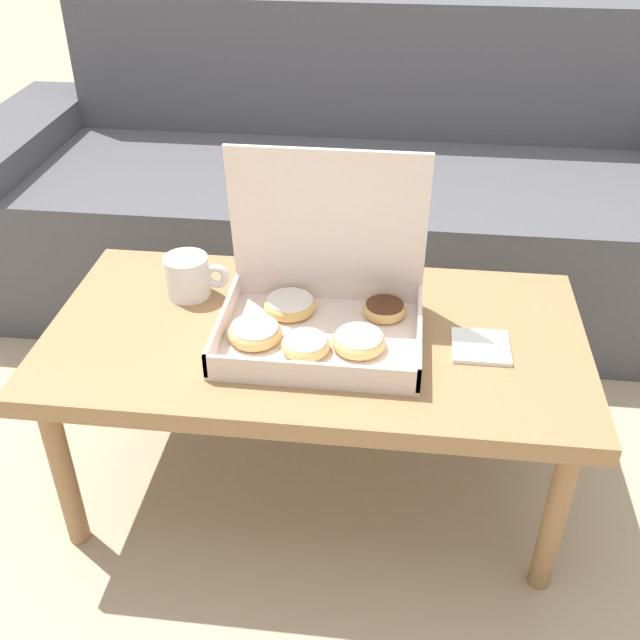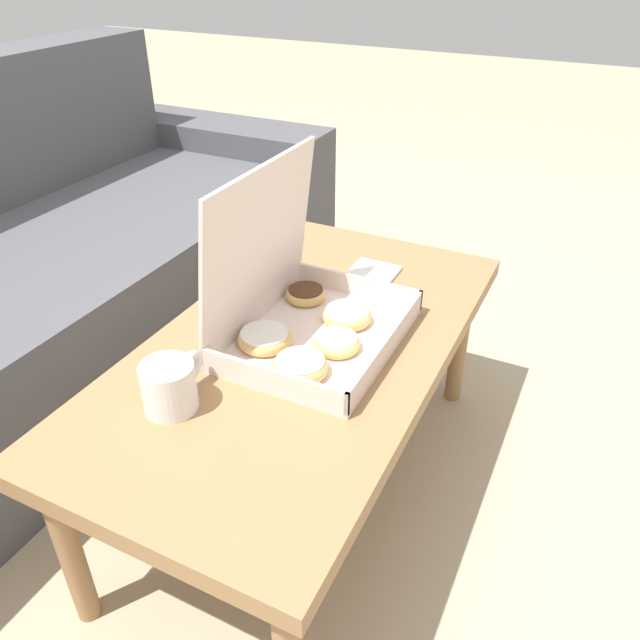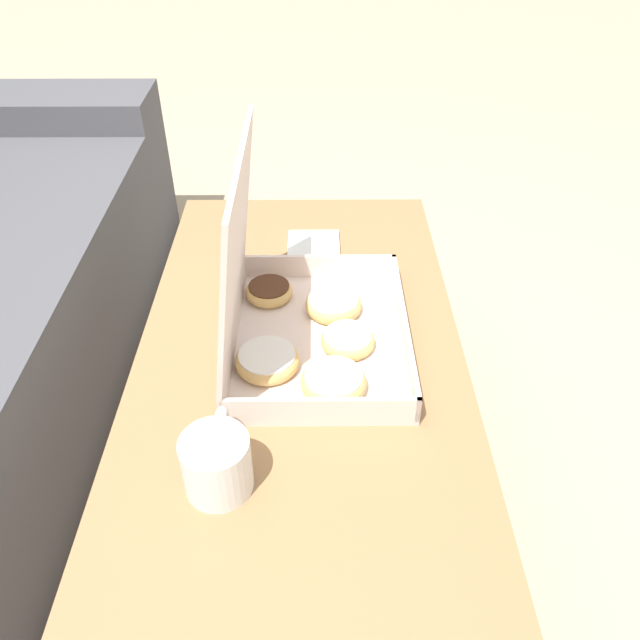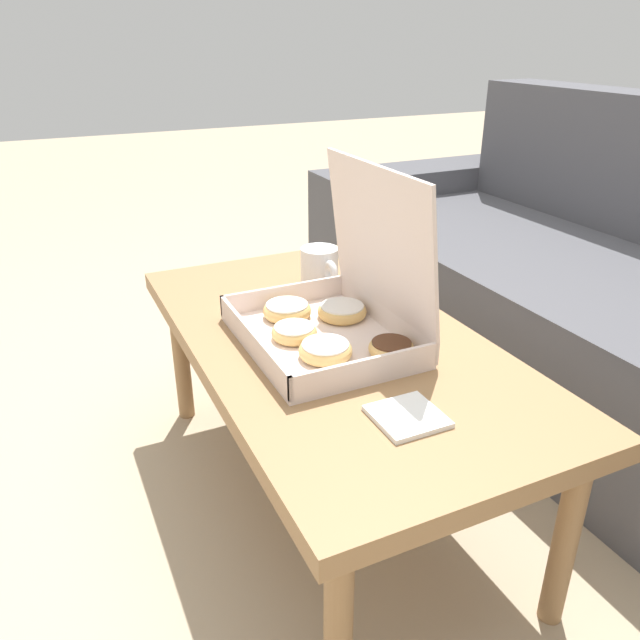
{
  "view_description": "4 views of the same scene",
  "coord_description": "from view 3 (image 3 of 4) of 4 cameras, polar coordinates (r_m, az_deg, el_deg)",
  "views": [
    {
      "loc": [
        0.16,
        -1.35,
        1.28
      ],
      "look_at": [
        0.01,
        -0.15,
        0.47
      ],
      "focal_mm": 42.0,
      "sensor_mm": 36.0,
      "label": 1
    },
    {
      "loc": [
        -0.93,
        -0.62,
        1.14
      ],
      "look_at": [
        0.01,
        -0.15,
        0.47
      ],
      "focal_mm": 35.0,
      "sensor_mm": 36.0,
      "label": 2
    },
    {
      "loc": [
        -0.82,
        -0.14,
        1.15
      ],
      "look_at": [
        0.01,
        -0.15,
        0.47
      ],
      "focal_mm": 35.0,
      "sensor_mm": 36.0,
      "label": 3
    },
    {
      "loc": [
        1.05,
        -0.64,
        1.01
      ],
      "look_at": [
        0.01,
        -0.15,
        0.47
      ],
      "focal_mm": 35.0,
      "sensor_mm": 36.0,
      "label": 4
    }
  ],
  "objects": [
    {
      "name": "ground_plane",
      "position": [
        1.42,
        -6.31,
        -15.4
      ],
      "size": [
        12.0,
        12.0,
        0.0
      ],
      "primitive_type": "plane",
      "color": "tan"
    },
    {
      "name": "coffee_table",
      "position": [
        1.12,
        -1.78,
        -4.14
      ],
      "size": [
        1.08,
        0.57,
        0.42
      ],
      "color": "#997047",
      "rests_on": "ground_plane"
    },
    {
      "name": "pastry_box",
      "position": [
        1.06,
        -1.9,
        0.16
      ],
      "size": [
        0.39,
        0.3,
        0.35
      ],
      "color": "silver",
      "rests_on": "coffee_table"
    },
    {
      "name": "coffee_mug",
      "position": [
        0.88,
        -9.38,
        -12.68
      ],
      "size": [
        0.14,
        0.09,
        0.09
      ],
      "color": "white",
      "rests_on": "coffee_table"
    },
    {
      "name": "napkin_stack",
      "position": [
        1.35,
        -0.58,
        6.87
      ],
      "size": [
        0.11,
        0.11,
        0.01
      ],
      "color": "white",
      "rests_on": "coffee_table"
    }
  ]
}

